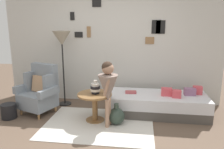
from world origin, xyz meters
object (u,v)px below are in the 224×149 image
at_px(magazine_basket, 9,111).
at_px(vase_striped, 95,88).
at_px(armchair, 40,91).
at_px(daybed, 157,104).
at_px(book_on_daybed, 131,92).
at_px(floor_lamp, 62,41).
at_px(person_child, 108,86).
at_px(side_table, 95,101).
at_px(demijohn_near, 116,116).

bearing_deg(magazine_basket, vase_striped, 4.42).
xyz_separation_m(armchair, daybed, (2.34, 0.21, -0.24)).
height_order(armchair, book_on_daybed, armchair).
bearing_deg(book_on_daybed, vase_striped, -140.71).
xyz_separation_m(floor_lamp, person_child, (1.12, -0.96, -0.65)).
distance_m(vase_striped, book_on_daybed, 0.82).
bearing_deg(floor_lamp, book_on_daybed, -9.12).
relative_size(side_table, person_child, 0.54).
bearing_deg(person_child, daybed, 37.69).
xyz_separation_m(armchair, demijohn_near, (1.59, -0.36, -0.28)).
height_order(book_on_daybed, magazine_basket, book_on_daybed).
relative_size(side_table, vase_striped, 2.53).
relative_size(side_table, magazine_basket, 2.24).
distance_m(daybed, side_table, 1.27).
bearing_deg(vase_striped, side_table, -131.89).
xyz_separation_m(side_table, demijohn_near, (0.41, -0.09, -0.23)).
distance_m(vase_striped, magazine_basket, 1.73).
xyz_separation_m(daybed, book_on_daybed, (-0.53, 0.03, 0.22)).
xyz_separation_m(vase_striped, person_child, (0.26, -0.22, 0.12)).
height_order(side_table, floor_lamp, floor_lamp).
distance_m(floor_lamp, person_child, 1.61).
distance_m(vase_striped, person_child, 0.36).
xyz_separation_m(daybed, demijohn_near, (-0.75, -0.57, -0.05)).
xyz_separation_m(floor_lamp, demijohn_near, (1.26, -0.84, -1.24)).
relative_size(daybed, floor_lamp, 1.18).
bearing_deg(daybed, vase_striped, -157.78).
height_order(demijohn_near, magazine_basket, demijohn_near).
bearing_deg(floor_lamp, demijohn_near, -33.93).
relative_size(floor_lamp, demijohn_near, 4.18).
bearing_deg(demijohn_near, magazine_basket, -179.34).
bearing_deg(daybed, person_child, -142.31).
height_order(armchair, vase_striped, armchair).
height_order(side_table, magazine_basket, side_table).
bearing_deg(vase_striped, magazine_basket, -175.58).
bearing_deg(demijohn_near, armchair, 167.27).
xyz_separation_m(vase_striped, magazine_basket, (-1.65, -0.13, -0.48)).
height_order(armchair, side_table, armchair).
bearing_deg(side_table, vase_striped, 48.11).
bearing_deg(floor_lamp, vase_striped, -40.74).
bearing_deg(person_child, book_on_daybed, 63.90).
xyz_separation_m(book_on_daybed, magazine_basket, (-2.27, -0.63, -0.28)).
bearing_deg(magazine_basket, daybed, 12.03).
relative_size(armchair, floor_lamp, 0.60).
bearing_deg(daybed, demijohn_near, -142.71).
bearing_deg(magazine_basket, person_child, -2.60).
xyz_separation_m(armchair, magazine_basket, (-0.46, -0.38, -0.30)).
bearing_deg(book_on_daybed, armchair, -172.14).
height_order(vase_striped, magazine_basket, vase_striped).
relative_size(vase_striped, book_on_daybed, 1.13).
distance_m(armchair, book_on_daybed, 1.82).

